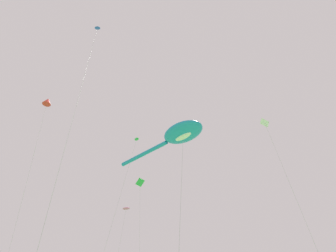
{
  "coord_description": "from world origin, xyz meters",
  "views": [
    {
      "loc": [
        -7.95,
        -3.29,
        1.39
      ],
      "look_at": [
        0.23,
        9.92,
        14.63
      ],
      "focal_mm": 26.76,
      "sensor_mm": 36.0,
      "label": 1
    }
  ],
  "objects_px": {
    "small_kite_bird_shape": "(140,188)",
    "small_kite_streamer_purple": "(135,144)",
    "small_kite_delta_white": "(126,209)",
    "small_kite_tiny_distant": "(94,39)",
    "big_show_kite": "(180,134)",
    "small_kite_triangle_green": "(47,102)",
    "small_kite_stunt_black": "(269,132)"
  },
  "relations": [
    {
      "from": "small_kite_bird_shape",
      "to": "small_kite_streamer_purple",
      "type": "bearing_deg",
      "value": 123.81
    },
    {
      "from": "small_kite_bird_shape",
      "to": "small_kite_delta_white",
      "type": "xyz_separation_m",
      "value": [
        -0.66,
        2.98,
        -2.45
      ]
    },
    {
      "from": "small_kite_tiny_distant",
      "to": "big_show_kite",
      "type": "bearing_deg",
      "value": 50.3
    },
    {
      "from": "small_kite_bird_shape",
      "to": "small_kite_triangle_green",
      "type": "bearing_deg",
      "value": 89.39
    },
    {
      "from": "small_kite_tiny_distant",
      "to": "small_kite_delta_white",
      "type": "bearing_deg",
      "value": 87.48
    },
    {
      "from": "big_show_kite",
      "to": "small_kite_delta_white",
      "type": "relative_size",
      "value": 1.23
    },
    {
      "from": "small_kite_triangle_green",
      "to": "small_kite_tiny_distant",
      "type": "xyz_separation_m",
      "value": [
        2.1,
        -12.4,
        -1.37
      ]
    },
    {
      "from": "small_kite_delta_white",
      "to": "small_kite_streamer_purple",
      "type": "distance_m",
      "value": 10.16
    },
    {
      "from": "small_kite_triangle_green",
      "to": "small_kite_stunt_black",
      "type": "bearing_deg",
      "value": -160.03
    },
    {
      "from": "small_kite_triangle_green",
      "to": "small_kite_streamer_purple",
      "type": "bearing_deg",
      "value": -120.18
    },
    {
      "from": "small_kite_delta_white",
      "to": "small_kite_stunt_black",
      "type": "xyz_separation_m",
      "value": [
        5.4,
        -23.15,
        1.39
      ]
    },
    {
      "from": "small_kite_delta_white",
      "to": "small_kite_tiny_distant",
      "type": "distance_m",
      "value": 25.28
    },
    {
      "from": "small_kite_triangle_green",
      "to": "small_kite_streamer_purple",
      "type": "xyz_separation_m",
      "value": [
        12.79,
        0.9,
        -1.13
      ]
    },
    {
      "from": "small_kite_triangle_green",
      "to": "small_kite_tiny_distant",
      "type": "distance_m",
      "value": 12.65
    },
    {
      "from": "big_show_kite",
      "to": "small_kite_bird_shape",
      "type": "xyz_separation_m",
      "value": [
        1.48,
        13.02,
        -0.88
      ]
    },
    {
      "from": "small_kite_streamer_purple",
      "to": "big_show_kite",
      "type": "bearing_deg",
      "value": 171.04
    },
    {
      "from": "small_kite_stunt_black",
      "to": "small_kite_delta_white",
      "type": "bearing_deg",
      "value": 139.61
    },
    {
      "from": "small_kite_streamer_purple",
      "to": "small_kite_bird_shape",
      "type": "bearing_deg",
      "value": -58.54
    },
    {
      "from": "small_kite_triangle_green",
      "to": "small_kite_delta_white",
      "type": "relative_size",
      "value": 1.48
    },
    {
      "from": "small_kite_streamer_purple",
      "to": "small_kite_stunt_black",
      "type": "height_order",
      "value": "small_kite_streamer_purple"
    },
    {
      "from": "small_kite_triangle_green",
      "to": "small_kite_delta_white",
      "type": "height_order",
      "value": "small_kite_triangle_green"
    },
    {
      "from": "small_kite_triangle_green",
      "to": "small_kite_tiny_distant",
      "type": "height_order",
      "value": "small_kite_tiny_distant"
    },
    {
      "from": "small_kite_stunt_black",
      "to": "big_show_kite",
      "type": "bearing_deg",
      "value": 167.46
    },
    {
      "from": "big_show_kite",
      "to": "small_kite_triangle_green",
      "type": "distance_m",
      "value": 17.19
    },
    {
      "from": "small_kite_streamer_purple",
      "to": "small_kite_stunt_black",
      "type": "distance_m",
      "value": 18.62
    },
    {
      "from": "small_kite_delta_white",
      "to": "small_kite_tiny_distant",
      "type": "relative_size",
      "value": 0.66
    },
    {
      "from": "big_show_kite",
      "to": "small_kite_triangle_green",
      "type": "xyz_separation_m",
      "value": [
        -14.61,
        7.89,
        4.45
      ]
    },
    {
      "from": "small_kite_triangle_green",
      "to": "small_kite_delta_white",
      "type": "xyz_separation_m",
      "value": [
        15.43,
        8.11,
        -7.78
      ]
    },
    {
      "from": "big_show_kite",
      "to": "small_kite_tiny_distant",
      "type": "bearing_deg",
      "value": -88.15
    },
    {
      "from": "big_show_kite",
      "to": "small_kite_streamer_purple",
      "type": "bearing_deg",
      "value": 173.75
    },
    {
      "from": "small_kite_tiny_distant",
      "to": "small_kite_stunt_black",
      "type": "height_order",
      "value": "small_kite_tiny_distant"
    },
    {
      "from": "small_kite_triangle_green",
      "to": "big_show_kite",
      "type": "bearing_deg",
      "value": -152.56
    }
  ]
}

